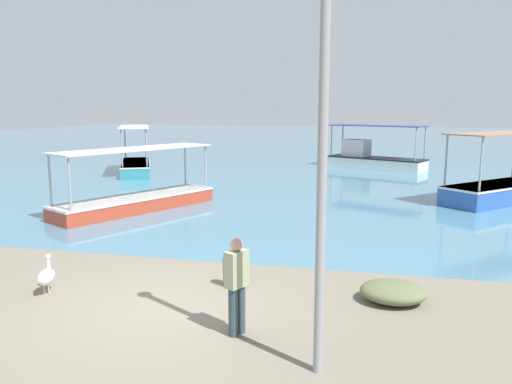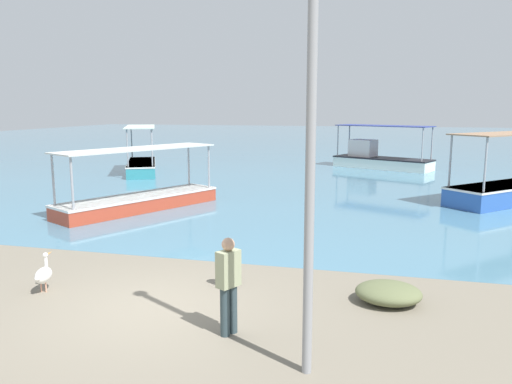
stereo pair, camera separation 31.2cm
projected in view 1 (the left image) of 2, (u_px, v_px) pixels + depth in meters
ground at (158, 308)px, 9.62m from camera, size 120.00×120.00×0.00m
harbor_water at (334, 141)px, 55.75m from camera, size 110.00×90.00×0.00m
fishing_boat_far_left at (137, 198)px, 18.59m from camera, size 4.34×6.49×2.32m
fishing_boat_near_left at (372, 158)px, 31.58m from camera, size 6.30×4.23×2.69m
fishing_boat_near_right at (497, 189)px, 20.13m from camera, size 4.89×4.90×2.81m
fishing_boat_far_right at (136, 164)px, 29.01m from camera, size 3.86×5.83×2.71m
pelican at (46, 276)px, 10.30m from camera, size 0.39×0.80×0.80m
lamp_post at (323, 123)px, 6.69m from camera, size 0.28×0.28×6.49m
mooring_bollard at (229, 269)px, 10.72m from camera, size 0.26×0.26×0.70m
fisherman_standing at (237, 283)px, 8.34m from camera, size 0.39×0.46×1.69m
net_pile at (393, 292)px, 9.88m from camera, size 1.30×1.10×0.41m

